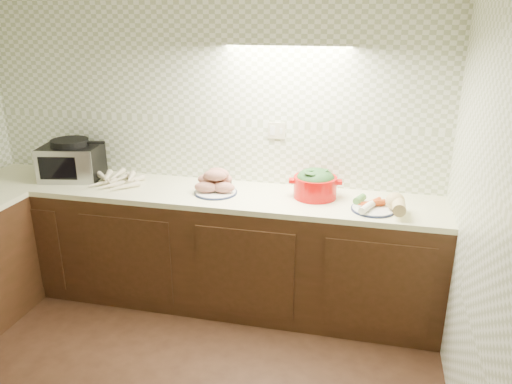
% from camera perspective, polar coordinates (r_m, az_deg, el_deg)
% --- Properties ---
extents(room, '(3.60, 3.60, 2.60)m').
position_cam_1_polar(room, '(2.23, -20.88, 5.16)').
color(room, black).
rests_on(room, ground).
extents(counter, '(3.60, 3.60, 0.90)m').
position_cam_1_polar(counter, '(3.56, -21.81, -10.21)').
color(counter, black).
rests_on(counter, ground).
extents(toaster_oven, '(0.50, 0.42, 0.32)m').
position_cam_1_polar(toaster_oven, '(4.20, -20.32, 3.41)').
color(toaster_oven, black).
rests_on(toaster_oven, counter).
extents(parsnip_pile, '(0.31, 0.40, 0.08)m').
position_cam_1_polar(parsnip_pile, '(3.95, -15.15, 1.28)').
color(parsnip_pile, '#F5E8C3').
rests_on(parsnip_pile, counter).
extents(sweet_potato_plate, '(0.32, 0.31, 0.19)m').
position_cam_1_polar(sweet_potato_plate, '(3.64, -4.63, 1.01)').
color(sweet_potato_plate, '#131A39').
rests_on(sweet_potato_plate, counter).
extents(onion_bowl, '(0.14, 0.14, 0.11)m').
position_cam_1_polar(onion_bowl, '(3.77, -3.89, 1.13)').
color(onion_bowl, black).
rests_on(onion_bowl, counter).
extents(dutch_oven, '(0.38, 0.34, 0.21)m').
position_cam_1_polar(dutch_oven, '(3.56, 6.79, 0.98)').
color(dutch_oven, '#BC0806').
rests_on(dutch_oven, counter).
extents(veg_plate, '(0.36, 0.30, 0.14)m').
position_cam_1_polar(veg_plate, '(3.41, 14.28, -1.32)').
color(veg_plate, '#131A39').
rests_on(veg_plate, counter).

